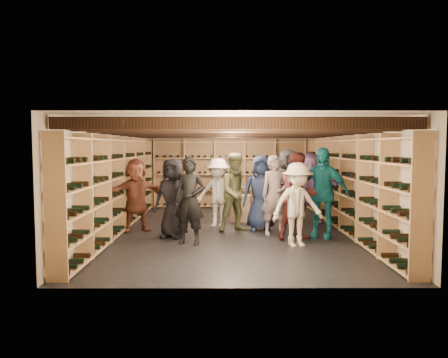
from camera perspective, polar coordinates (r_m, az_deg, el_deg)
name	(u,v)px	position (r m, az deg, el deg)	size (l,w,h in m)	color
ground	(232,231)	(10.00, 1.11, -6.81)	(8.00, 8.00, 0.00)	black
walls	(232,179)	(9.84, 1.12, 0.06)	(5.52, 8.02, 2.40)	#B7A88E
ceiling	(233,125)	(9.82, 1.13, 7.06)	(5.50, 8.00, 0.01)	beige
ceiling_joists	(233,131)	(9.82, 1.13, 6.24)	(5.40, 7.12, 0.18)	black
wine_rack_left	(119,184)	(10.12, -13.59, -0.65)	(0.32, 7.50, 2.15)	tan
wine_rack_right	(346,184)	(10.24, 15.65, -0.63)	(0.32, 7.50, 2.15)	tan
wine_rack_back	(230,173)	(13.67, 0.75, 0.74)	(4.70, 0.30, 2.15)	tan
crate_stack_left	(241,208)	(11.23, 2.18, -3.82)	(0.54, 0.40, 0.68)	tan
crate_stack_right	(271,206)	(11.68, 6.17, -3.53)	(0.58, 0.48, 0.68)	tan
crate_loose	(243,210)	(12.56, 2.56, -4.13)	(0.50, 0.33, 0.17)	tan
person_0	(173,198)	(9.29, -6.70, -2.47)	(0.82, 0.53, 1.67)	black
person_1	(190,201)	(8.57, -4.51, -2.85)	(0.63, 0.41, 1.73)	black
person_2	(237,192)	(9.90, 1.72, -1.73)	(0.86, 0.67, 1.77)	brown
person_3	(297,205)	(8.51, 9.56, -3.32)	(1.04, 0.60, 1.62)	beige
person_4	(322,193)	(9.41, 12.63, -1.75)	(1.12, 0.46, 1.90)	#177883
person_5	(136,195)	(10.07, -11.39, -2.06)	(1.53, 0.49, 1.65)	brown
person_6	(261,193)	(10.00, 4.84, -1.84)	(0.84, 0.55, 1.72)	#1A2542
person_7	(275,195)	(9.55, 6.72, -2.09)	(0.63, 0.42, 1.74)	gray
person_8	(299,196)	(9.12, 9.76, -2.23)	(0.87, 0.68, 1.80)	#481A17
person_9	(218,193)	(10.46, -0.80, -1.78)	(1.06, 0.61, 1.64)	beige
person_11	(310,187)	(11.25, 11.16, -1.07)	(1.65, 0.52, 1.78)	#815B90
person_12	(288,186)	(11.28, 8.37, -0.85)	(0.90, 0.59, 1.85)	#39383E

